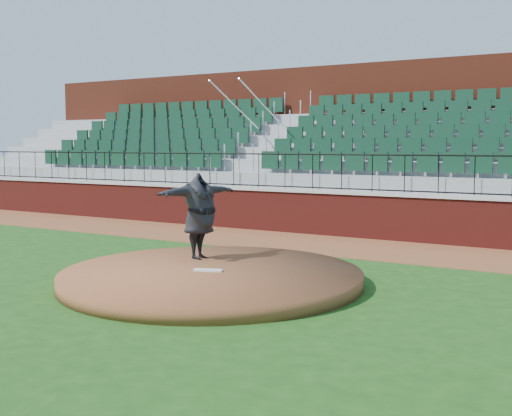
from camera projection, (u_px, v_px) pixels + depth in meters
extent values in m
plane|color=#194413|center=(215.00, 285.00, 11.49)|extent=(90.00, 90.00, 0.00)
cube|color=brown|center=(333.00, 245.00, 16.12)|extent=(34.00, 3.20, 0.01)
cube|color=maroon|center=(356.00, 216.00, 17.43)|extent=(34.00, 0.35, 1.20)
cube|color=#B7B7B7|center=(356.00, 193.00, 17.37)|extent=(34.00, 0.45, 0.10)
cube|color=maroon|center=(415.00, 140.00, 21.95)|extent=(34.00, 0.50, 5.50)
cylinder|color=brown|center=(212.00, 277.00, 11.65)|extent=(5.59, 5.59, 0.25)
cube|color=white|center=(208.00, 270.00, 11.55)|extent=(0.55, 0.31, 0.04)
imported|color=black|center=(200.00, 216.00, 12.73)|extent=(0.90, 2.23, 1.76)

